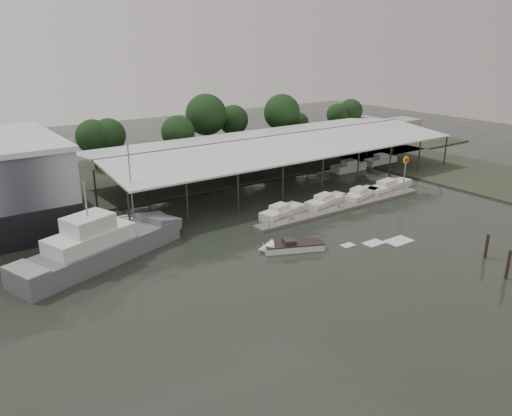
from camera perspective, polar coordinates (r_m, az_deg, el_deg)
ground at (r=50.87m, az=5.87°, el=-6.23°), size 200.00×200.00×0.00m
land_strip_far at (r=85.10m, az=-12.97°, el=3.79°), size 140.00×30.00×0.30m
land_strip_east at (r=90.32m, az=23.64°, el=3.54°), size 20.00×60.00×0.30m
covered_boat_shed at (r=80.05m, az=2.09°, el=7.76°), size 58.24×24.00×6.96m
floating_dock at (r=67.18m, az=9.98°, el=0.08°), size 28.00×2.00×1.40m
shell_fuel_sign at (r=74.89m, az=16.70°, el=4.48°), size 1.10×0.18×5.55m
distant_commercial_buildings at (r=121.23m, az=13.33°, el=9.00°), size 22.00×8.00×4.00m
grey_trawler at (r=52.83m, az=-17.25°, el=-4.18°), size 19.22×10.51×8.84m
white_sailboat at (r=60.24m, az=-14.26°, el=-2.00°), size 8.93×2.89×12.09m
speedboat_underway at (r=53.39m, az=3.71°, el=-4.46°), size 17.09×8.60×2.00m
moored_cruiser_0 at (r=63.33m, az=2.99°, el=-0.43°), size 6.94×3.57×1.70m
moored_cruiser_1 at (r=68.07m, az=8.04°, el=0.79°), size 7.51×3.63×1.70m
moored_cruiser_2 at (r=71.81m, az=11.89°, el=1.52°), size 7.08×3.74×1.70m
moored_cruiser_3 at (r=76.69m, az=14.90°, el=2.39°), size 9.46×3.44×1.70m
horizon_tree_line at (r=98.54m, az=-2.79°, el=10.02°), size 65.33×11.23×11.71m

